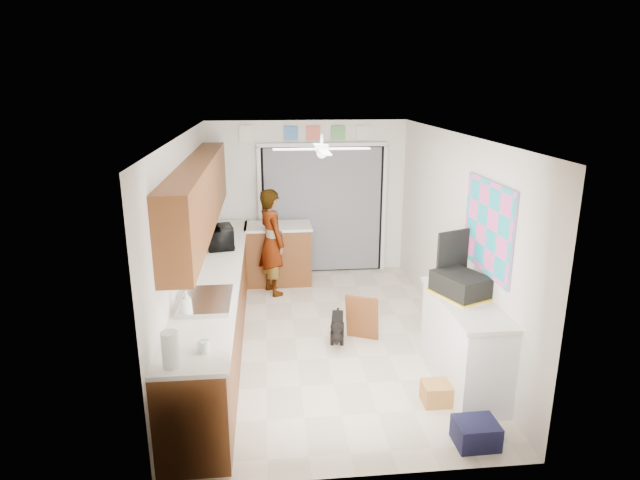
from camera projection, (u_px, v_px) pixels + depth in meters
name	position (u px, v px, depth m)	size (l,w,h in m)	color
floor	(323.00, 337.00, 6.71)	(5.00, 5.00, 0.00)	beige
ceiling	(324.00, 135.00, 6.00)	(5.00, 5.00, 0.00)	white
wall_back	(307.00, 198.00, 8.74)	(3.20, 3.20, 0.00)	silver
wall_front	(359.00, 337.00, 3.97)	(3.20, 3.20, 0.00)	silver
wall_left	(187.00, 245.00, 6.20)	(5.00, 5.00, 0.00)	silver
wall_right	(454.00, 238.00, 6.51)	(5.00, 5.00, 0.00)	silver
left_base_cabinets	(216.00, 308.00, 6.46)	(0.60, 4.80, 0.90)	brown
left_countertop	(215.00, 271.00, 6.32)	(0.62, 4.80, 0.04)	white
upper_cabinets	(199.00, 195.00, 6.25)	(0.32, 4.00, 0.80)	brown
sink_basin	(206.00, 301.00, 5.36)	(0.50, 0.76, 0.06)	silver
faucet	(186.00, 293.00, 5.32)	(0.03, 0.03, 0.22)	silver
peninsula_base	(278.00, 255.00, 8.44)	(1.00, 0.60, 0.90)	brown
peninsula_top	(278.00, 226.00, 8.31)	(1.04, 0.64, 0.04)	white
back_opening_recess	(323.00, 210.00, 8.79)	(2.00, 0.06, 2.10)	black
curtain_panel	(323.00, 211.00, 8.75)	(1.90, 0.03, 2.05)	gray
door_trim_left	(260.00, 212.00, 8.67)	(0.06, 0.04, 2.10)	white
door_trim_right	(384.00, 209.00, 8.86)	(0.06, 0.04, 2.10)	white
door_trim_head	(323.00, 145.00, 8.46)	(2.10, 0.04, 0.06)	white
header_frame_1	(291.00, 133.00, 8.39)	(0.22, 0.02, 0.22)	#477BBD
header_frame_2	(313.00, 133.00, 8.43)	(0.22, 0.02, 0.22)	#D66450
header_frame_3	(338.00, 133.00, 8.46)	(0.22, 0.02, 0.22)	#5DA45D
header_frame_4	(363.00, 133.00, 8.50)	(0.22, 0.02, 0.22)	silver
route66_sign	(246.00, 134.00, 8.33)	(0.22, 0.02, 0.26)	silver
right_counter_base	(464.00, 344.00, 5.56)	(0.50, 1.40, 0.90)	white
right_counter_top	(467.00, 302.00, 5.43)	(0.54, 1.44, 0.04)	white
abstract_painting	(488.00, 227.00, 5.44)	(0.03, 1.15, 0.95)	#F85BB3
ceiling_fan	(322.00, 149.00, 6.24)	(1.14, 1.14, 0.24)	white
microwave	(220.00, 237.00, 7.14)	(0.51, 0.34, 0.28)	black
soap_bottle	(187.00, 304.00, 5.00)	(0.11, 0.11, 0.27)	silver
cup	(204.00, 346.00, 4.40)	(0.11, 0.11, 0.09)	white
jar_b	(204.00, 347.00, 4.35)	(0.07, 0.07, 0.10)	silver
paper_towel_roll	(170.00, 350.00, 4.12)	(0.14, 0.14, 0.29)	white
suitcase	(461.00, 284.00, 5.53)	(0.40, 0.54, 0.23)	black
suitcase_rim	(460.00, 294.00, 5.56)	(0.44, 0.58, 0.02)	yellow
suitcase_lid	(453.00, 253.00, 5.74)	(0.42, 0.03, 0.50)	black
cardboard_box	(440.00, 393.00, 5.30)	(0.34, 0.26, 0.21)	#BD843B
navy_crate	(476.00, 433.00, 4.68)	(0.37, 0.31, 0.22)	#151636
cabinet_door_panel	(362.00, 318.00, 6.54)	(0.40, 0.03, 0.60)	brown
man	(272.00, 242.00, 7.90)	(0.58, 0.38, 1.60)	white
dog	(337.00, 327.00, 6.56)	(0.20, 0.48, 0.37)	black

